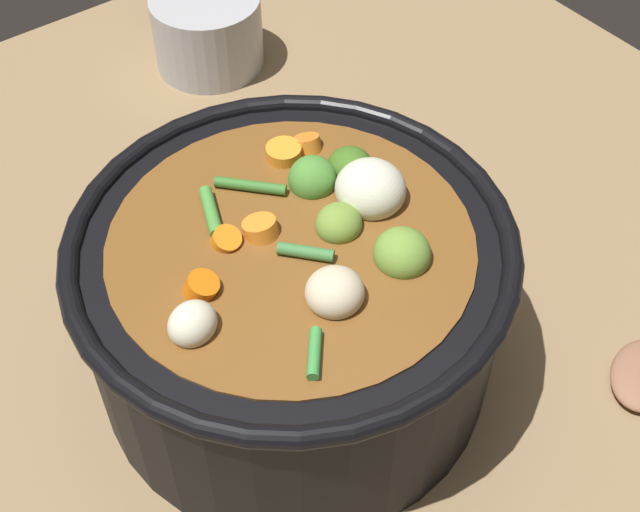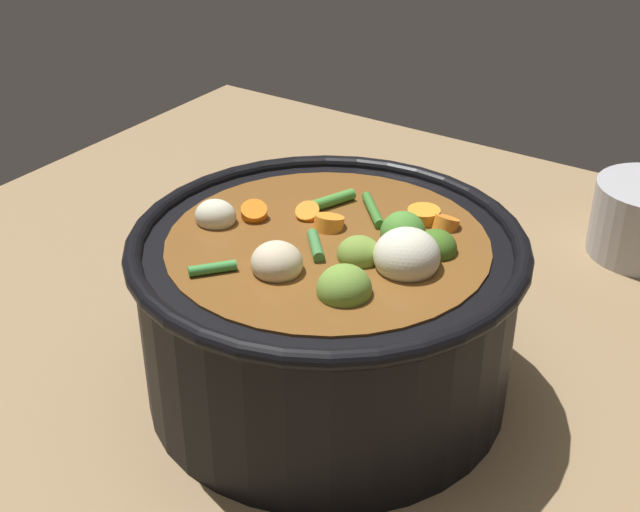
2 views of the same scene
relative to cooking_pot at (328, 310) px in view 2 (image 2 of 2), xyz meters
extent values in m
plane|color=#8C704C|center=(0.00, 0.00, -0.08)|extent=(1.10, 1.10, 0.00)
cylinder|color=black|center=(0.00, 0.00, -0.01)|extent=(0.30, 0.30, 0.14)
torus|color=black|center=(0.00, 0.00, 0.06)|extent=(0.31, 0.31, 0.01)
cylinder|color=brown|center=(0.00, 0.00, 0.00)|extent=(0.25, 0.25, 0.13)
ellipsoid|color=#3F6A20|center=(-0.03, 0.08, 0.07)|extent=(0.05, 0.05, 0.03)
ellipsoid|color=olive|center=(0.06, 0.05, 0.07)|extent=(0.05, 0.04, 0.03)
ellipsoid|color=olive|center=(0.01, 0.03, 0.07)|extent=(0.04, 0.04, 0.03)
ellipsoid|color=#4D8D36|center=(-0.04, 0.05, 0.07)|extent=(0.05, 0.05, 0.03)
cylinder|color=orange|center=(-0.07, 0.07, 0.07)|extent=(0.03, 0.02, 0.02)
cylinder|color=orange|center=(0.00, -0.07, 0.07)|extent=(0.03, 0.03, 0.02)
cylinder|color=orange|center=(-0.07, 0.04, 0.07)|extent=(0.03, 0.03, 0.01)
cylinder|color=orange|center=(-0.02, -0.01, 0.07)|extent=(0.03, 0.03, 0.02)
cylinder|color=orange|center=(-0.03, -0.04, 0.07)|extent=(0.03, 0.02, 0.02)
ellipsoid|color=beige|center=(0.06, -0.01, 0.07)|extent=(0.04, 0.05, 0.03)
ellipsoid|color=beige|center=(0.02, -0.09, 0.07)|extent=(0.04, 0.04, 0.03)
ellipsoid|color=beige|center=(0.00, 0.07, 0.07)|extent=(0.07, 0.07, 0.04)
cylinder|color=#489239|center=(-0.05, -0.03, 0.07)|extent=(0.04, 0.02, 0.01)
cylinder|color=#3B772D|center=(-0.06, 0.01, 0.07)|extent=(0.04, 0.04, 0.01)
cylinder|color=#417F40|center=(0.02, 0.00, 0.07)|extent=(0.03, 0.03, 0.01)
cylinder|color=#3D9342|center=(0.09, -0.04, 0.07)|extent=(0.03, 0.03, 0.01)
camera|label=1|loc=(0.33, -0.23, 0.50)|focal=49.33mm
camera|label=2|loc=(0.49, 0.32, 0.40)|focal=49.18mm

